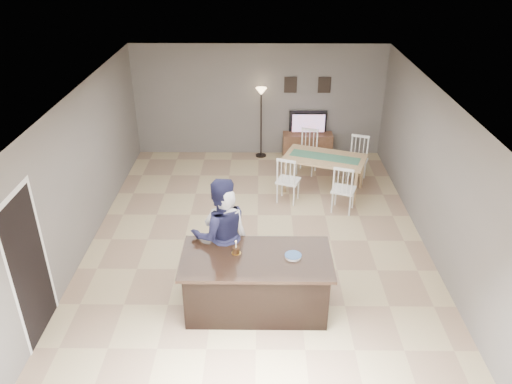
{
  "coord_description": "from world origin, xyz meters",
  "views": [
    {
      "loc": [
        0.05,
        -7.6,
        5.03
      ],
      "look_at": [
        -0.02,
        -0.3,
        1.15
      ],
      "focal_mm": 35.0,
      "sensor_mm": 36.0,
      "label": 1
    }
  ],
  "objects_px": {
    "woman": "(226,238)",
    "floor_lamp": "(261,104)",
    "tv_console": "(307,145)",
    "television": "(308,123)",
    "plate_stack": "(293,256)",
    "dining_table": "(324,163)",
    "man": "(221,234)",
    "birthday_cake": "(236,250)",
    "kitchen_island": "(256,282)"
  },
  "relations": [
    {
      "from": "woman",
      "to": "birthday_cake",
      "type": "distance_m",
      "value": 0.49
    },
    {
      "from": "tv_console",
      "to": "dining_table",
      "type": "bearing_deg",
      "value": -83.65
    },
    {
      "from": "floor_lamp",
      "to": "tv_console",
      "type": "bearing_deg",
      "value": -1.0
    },
    {
      "from": "kitchen_island",
      "to": "birthday_cake",
      "type": "bearing_deg",
      "value": 160.74
    },
    {
      "from": "tv_console",
      "to": "floor_lamp",
      "type": "height_order",
      "value": "floor_lamp"
    },
    {
      "from": "tv_console",
      "to": "dining_table",
      "type": "xyz_separation_m",
      "value": [
        0.2,
        -1.79,
        0.35
      ]
    },
    {
      "from": "tv_console",
      "to": "floor_lamp",
      "type": "distance_m",
      "value": 1.54
    },
    {
      "from": "birthday_cake",
      "to": "dining_table",
      "type": "bearing_deg",
      "value": 65.3
    },
    {
      "from": "television",
      "to": "woman",
      "type": "distance_m",
      "value": 5.36
    },
    {
      "from": "woman",
      "to": "man",
      "type": "relative_size",
      "value": 0.94
    },
    {
      "from": "woman",
      "to": "floor_lamp",
      "type": "height_order",
      "value": "woman"
    },
    {
      "from": "television",
      "to": "birthday_cake",
      "type": "height_order",
      "value": "television"
    },
    {
      "from": "television",
      "to": "dining_table",
      "type": "xyz_separation_m",
      "value": [
        0.2,
        -1.86,
        -0.22
      ]
    },
    {
      "from": "woman",
      "to": "dining_table",
      "type": "distance_m",
      "value": 3.74
    },
    {
      "from": "television",
      "to": "woman",
      "type": "bearing_deg",
      "value": 71.87
    },
    {
      "from": "kitchen_island",
      "to": "man",
      "type": "xyz_separation_m",
      "value": [
        -0.55,
        0.57,
        0.47
      ]
    },
    {
      "from": "floor_lamp",
      "to": "birthday_cake",
      "type": "bearing_deg",
      "value": -93.66
    },
    {
      "from": "man",
      "to": "dining_table",
      "type": "xyz_separation_m",
      "value": [
        1.95,
        3.21,
        -0.28
      ]
    },
    {
      "from": "floor_lamp",
      "to": "plate_stack",
      "type": "bearing_deg",
      "value": -85.28
    },
    {
      "from": "man",
      "to": "floor_lamp",
      "type": "distance_m",
      "value": 5.07
    },
    {
      "from": "plate_stack",
      "to": "dining_table",
      "type": "bearing_deg",
      "value": 76.86
    },
    {
      "from": "woman",
      "to": "plate_stack",
      "type": "height_order",
      "value": "woman"
    },
    {
      "from": "tv_console",
      "to": "plate_stack",
      "type": "xyz_separation_m",
      "value": [
        -0.68,
        -5.56,
        0.62
      ]
    },
    {
      "from": "woman",
      "to": "floor_lamp",
      "type": "bearing_deg",
      "value": -94.84
    },
    {
      "from": "kitchen_island",
      "to": "plate_stack",
      "type": "xyz_separation_m",
      "value": [
        0.52,
        0.01,
        0.46
      ]
    },
    {
      "from": "birthday_cake",
      "to": "television",
      "type": "bearing_deg",
      "value": 74.93
    },
    {
      "from": "television",
      "to": "man",
      "type": "bearing_deg",
      "value": 70.95
    },
    {
      "from": "man",
      "to": "birthday_cake",
      "type": "relative_size",
      "value": 8.68
    },
    {
      "from": "kitchen_island",
      "to": "woman",
      "type": "height_order",
      "value": "woman"
    },
    {
      "from": "tv_console",
      "to": "plate_stack",
      "type": "relative_size",
      "value": 5.01
    },
    {
      "from": "kitchen_island",
      "to": "tv_console",
      "type": "relative_size",
      "value": 1.79
    },
    {
      "from": "television",
      "to": "birthday_cake",
      "type": "distance_m",
      "value": 5.74
    },
    {
      "from": "dining_table",
      "to": "floor_lamp",
      "type": "distance_m",
      "value": 2.36
    },
    {
      "from": "tv_console",
      "to": "plate_stack",
      "type": "bearing_deg",
      "value": -96.98
    },
    {
      "from": "kitchen_island",
      "to": "man",
      "type": "bearing_deg",
      "value": 133.84
    },
    {
      "from": "kitchen_island",
      "to": "plate_stack",
      "type": "relative_size",
      "value": 8.97
    },
    {
      "from": "man",
      "to": "floor_lamp",
      "type": "bearing_deg",
      "value": -111.57
    },
    {
      "from": "man",
      "to": "dining_table",
      "type": "bearing_deg",
      "value": -135.95
    },
    {
      "from": "man",
      "to": "kitchen_island",
      "type": "bearing_deg",
      "value": 119.19
    },
    {
      "from": "kitchen_island",
      "to": "man",
      "type": "height_order",
      "value": "man"
    },
    {
      "from": "television",
      "to": "woman",
      "type": "xyz_separation_m",
      "value": [
        -1.67,
        -5.09,
        0.0
      ]
    },
    {
      "from": "dining_table",
      "to": "man",
      "type": "bearing_deg",
      "value": -101.56
    },
    {
      "from": "kitchen_island",
      "to": "woman",
      "type": "xyz_separation_m",
      "value": [
        -0.47,
        0.55,
        0.41
      ]
    },
    {
      "from": "kitchen_island",
      "to": "tv_console",
      "type": "height_order",
      "value": "kitchen_island"
    },
    {
      "from": "television",
      "to": "birthday_cake",
      "type": "xyz_separation_m",
      "value": [
        -1.49,
        -5.54,
        0.09
      ]
    },
    {
      "from": "woman",
      "to": "floor_lamp",
      "type": "xyz_separation_m",
      "value": [
        0.53,
        5.04,
        0.48
      ]
    },
    {
      "from": "tv_console",
      "to": "man",
      "type": "xyz_separation_m",
      "value": [
        -1.75,
        -5.0,
        0.62
      ]
    },
    {
      "from": "plate_stack",
      "to": "man",
      "type": "bearing_deg",
      "value": 152.21
    },
    {
      "from": "plate_stack",
      "to": "kitchen_island",
      "type": "bearing_deg",
      "value": -179.0
    },
    {
      "from": "kitchen_island",
      "to": "floor_lamp",
      "type": "distance_m",
      "value": 5.66
    }
  ]
}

